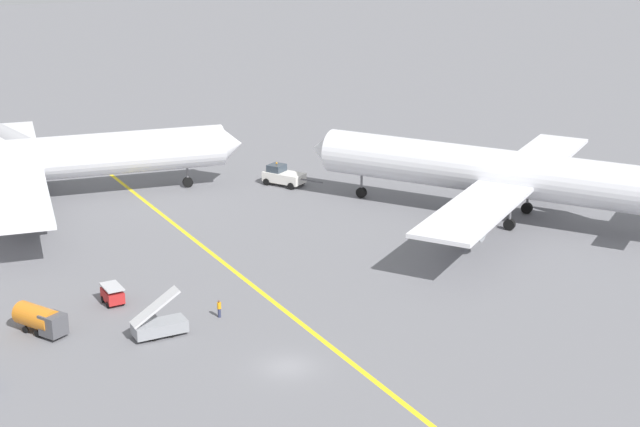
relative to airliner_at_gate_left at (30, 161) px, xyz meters
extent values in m
plane|color=slate|center=(13.15, -52.97, -5.10)|extent=(600.00, 600.00, 0.00)
cube|color=yellow|center=(16.79, -42.97, -5.10)|extent=(13.89, 119.31, 0.01)
cylinder|color=silver|center=(0.51, -0.04, 0.12)|extent=(46.65, 8.41, 5.24)
cone|color=silver|center=(24.85, -1.71, 0.12)|extent=(3.12, 5.00, 4.82)
cube|color=silver|center=(-1.80, 0.12, -0.67)|extent=(9.79, 49.92, 0.44)
cylinder|color=#999EA3|center=(-1.76, -13.80, -2.47)|extent=(4.37, 2.88, 2.60)
cylinder|color=#999EA3|center=(0.15, 13.91, -2.47)|extent=(4.37, 2.88, 2.60)
cylinder|color=slate|center=(-2.57, 3.58, -3.35)|extent=(0.28, 0.28, 2.22)
cylinder|color=black|center=(-2.57, 3.58, -4.45)|extent=(1.33, 0.64, 1.30)
cylinder|color=slate|center=(-3.03, -3.20, -3.35)|extent=(0.28, 0.28, 2.22)
cylinder|color=black|center=(-3.03, -3.20, -4.45)|extent=(1.33, 0.64, 1.30)
cylinder|color=slate|center=(19.03, -1.31, -3.35)|extent=(0.28, 0.28, 2.22)
cylinder|color=black|center=(19.03, -1.31, -4.45)|extent=(1.33, 0.64, 1.30)
cylinder|color=silver|center=(48.33, -26.98, 0.45)|extent=(30.75, 35.78, 5.25)
cone|color=silver|center=(34.22, -9.83, 0.45)|extent=(5.51, 5.23, 4.83)
cube|color=silver|center=(49.67, -28.60, -0.34)|extent=(39.88, 34.41, 0.44)
cylinder|color=#999EA3|center=(59.06, -19.58, -2.14)|extent=(4.68, 4.90, 2.60)
cylinder|color=#999EA3|center=(39.00, -36.08, -2.14)|extent=(4.68, 4.90, 2.60)
cylinder|color=slate|center=(47.68, -31.54, -3.19)|extent=(0.28, 0.28, 2.54)
cylinder|color=black|center=(47.68, -31.54, -4.45)|extent=(1.25, 1.35, 1.30)
cylinder|color=slate|center=(52.93, -27.22, -3.19)|extent=(0.28, 0.28, 2.54)
cylinder|color=black|center=(52.93, -27.22, -4.45)|extent=(1.25, 1.35, 1.30)
cylinder|color=slate|center=(37.66, -14.00, -3.19)|extent=(0.28, 0.28, 2.54)
cylinder|color=black|center=(37.66, -14.00, -4.45)|extent=(1.25, 1.35, 1.30)
cube|color=white|center=(30.77, -5.18, -4.04)|extent=(5.17, 5.77, 1.23)
cube|color=#333D47|center=(30.10, -4.24, -2.97)|extent=(2.79, 2.74, 0.90)
cylinder|color=#4C4C51|center=(33.24, -8.61, -3.91)|extent=(2.03, 2.71, 0.20)
sphere|color=orange|center=(30.10, -4.24, -2.34)|extent=(0.24, 0.24, 0.24)
cylinder|color=black|center=(28.62, -4.40, -4.65)|extent=(0.77, 0.91, 0.90)
cylinder|color=black|center=(30.72, -2.89, -4.65)|extent=(0.77, 0.91, 0.90)
cylinder|color=black|center=(30.82, -7.47, -4.65)|extent=(0.77, 0.91, 0.90)
cylinder|color=black|center=(32.93, -5.95, -4.65)|extent=(0.77, 0.91, 0.90)
cylinder|color=orange|center=(-4.18, -38.83, -3.70)|extent=(3.89, 4.43, 2.00)
cube|color=#4C4C51|center=(-3.06, -40.49, -3.90)|extent=(2.47, 2.48, 1.80)
cylinder|color=black|center=(-3.18, -39.06, -4.80)|extent=(0.50, 0.61, 0.60)
cylinder|color=black|center=(-4.34, -39.84, -4.80)|extent=(0.50, 0.61, 0.60)
cylinder|color=black|center=(-4.02, -37.82, -4.80)|extent=(0.50, 0.61, 0.60)
cylinder|color=black|center=(-5.18, -38.60, -4.80)|extent=(0.50, 0.61, 0.60)
cube|color=gray|center=(5.22, -43.56, -4.30)|extent=(4.66, 2.39, 1.00)
cube|color=silver|center=(4.92, -43.59, -2.40)|extent=(4.28, 1.77, 2.71)
cylinder|color=black|center=(5.91, -42.80, -4.80)|extent=(0.62, 0.25, 0.60)
cylinder|color=black|center=(6.03, -44.19, -4.80)|extent=(0.62, 0.25, 0.60)
cylinder|color=black|center=(4.41, -42.93, -4.80)|extent=(0.62, 0.25, 0.60)
cylinder|color=black|center=(4.54, -44.33, -4.80)|extent=(0.62, 0.25, 0.60)
cube|color=red|center=(2.89, -35.17, -4.30)|extent=(1.82, 2.77, 1.00)
cube|color=#B2B2B7|center=(2.89, -35.17, -3.45)|extent=(1.91, 2.91, 0.12)
cylinder|color=black|center=(2.10, -34.52, -4.80)|extent=(0.27, 0.62, 0.60)
cylinder|color=black|center=(3.48, -34.34, -4.80)|extent=(0.27, 0.62, 0.60)
cylinder|color=black|center=(2.29, -36.00, -4.80)|extent=(0.27, 0.62, 0.60)
cylinder|color=black|center=(3.68, -35.83, -4.80)|extent=(0.27, 0.62, 0.60)
cylinder|color=#2D3351|center=(10.96, -41.80, -4.69)|extent=(0.28, 0.28, 0.82)
cylinder|color=orange|center=(10.96, -41.80, -3.99)|extent=(0.36, 0.36, 0.58)
sphere|color=brown|center=(10.96, -41.80, -3.59)|extent=(0.22, 0.22, 0.22)
cylinder|color=#B7B7BC|center=(-1.30, 18.43, -1.21)|extent=(8.12, 19.12, 3.20)
camera|label=1|loc=(-10.53, -116.58, 29.67)|focal=53.75mm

